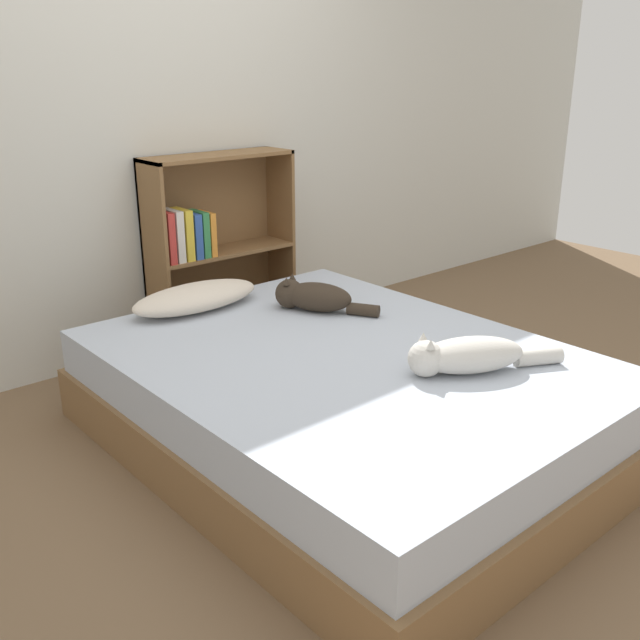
% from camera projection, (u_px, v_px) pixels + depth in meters
% --- Properties ---
extents(ground_plane, '(8.00, 8.00, 0.00)m').
position_uv_depth(ground_plane, '(344.00, 443.00, 3.00)').
color(ground_plane, brown).
extents(wall_back, '(8.00, 0.06, 2.50)m').
position_uv_depth(wall_back, '(148.00, 117.00, 3.64)').
color(wall_back, silver).
rests_on(wall_back, ground_plane).
extents(bed, '(1.58, 2.07, 0.41)m').
position_uv_depth(bed, '(345.00, 400.00, 2.93)').
color(bed, brown).
rests_on(bed, ground_plane).
extents(pillow, '(0.65, 0.28, 0.12)m').
position_uv_depth(pillow, '(196.00, 297.00, 3.36)').
color(pillow, beige).
rests_on(pillow, bed).
extents(cat_light, '(0.57, 0.38, 0.16)m').
position_uv_depth(cat_light, '(466.00, 356.00, 2.67)').
color(cat_light, beige).
rests_on(cat_light, bed).
extents(cat_dark, '(0.32, 0.46, 0.16)m').
position_uv_depth(cat_dark, '(312.00, 297.00, 3.35)').
color(cat_dark, '#33281E').
rests_on(cat_dark, bed).
extents(bookshelf, '(0.84, 0.26, 1.06)m').
position_uv_depth(bookshelf, '(211.00, 247.00, 3.93)').
color(bookshelf, brown).
rests_on(bookshelf, ground_plane).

